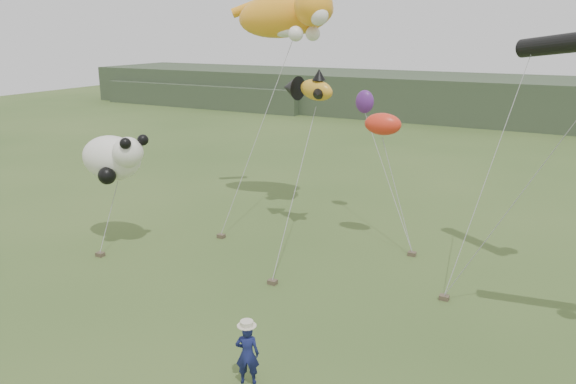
# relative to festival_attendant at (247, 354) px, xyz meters

# --- Properties ---
(ground) EXTENTS (120.00, 120.00, 0.00)m
(ground) POSITION_rel_festival_attendant_xyz_m (-1.86, 1.80, -0.80)
(ground) COLOR #385123
(ground) RESTS_ON ground
(headland) EXTENTS (90.00, 13.00, 4.00)m
(headland) POSITION_rel_festival_attendant_xyz_m (-4.97, 46.49, 1.13)
(headland) COLOR #2D3D28
(headland) RESTS_ON ground
(festival_attendant) EXTENTS (0.68, 0.58, 1.59)m
(festival_attendant) POSITION_rel_festival_attendant_xyz_m (0.00, 0.00, 0.00)
(festival_attendant) COLOR #151B52
(festival_attendant) RESTS_ON ground
(sandbag_anchors) EXTENTS (12.76, 5.89, 0.15)m
(sandbag_anchors) POSITION_rel_festival_attendant_xyz_m (-2.64, 6.75, -0.72)
(sandbag_anchors) COLOR brown
(sandbag_anchors) RESTS_ON ground
(cat_kite) EXTENTS (5.85, 3.30, 2.61)m
(cat_kite) POSITION_rel_festival_attendant_xyz_m (-5.52, 12.77, 8.22)
(cat_kite) COLOR #FFA120
(cat_kite) RESTS_ON ground
(fish_kite) EXTENTS (2.63, 1.73, 1.31)m
(fish_kite) POSITION_rel_festival_attendant_xyz_m (-3.50, 10.30, 5.28)
(fish_kite) COLOR gold
(fish_kite) RESTS_ON ground
(panda_kite) EXTENTS (3.08, 1.99, 1.91)m
(panda_kite) POSITION_rel_festival_attendant_xyz_m (-9.56, 5.61, 2.75)
(panda_kite) COLOR white
(panda_kite) RESTS_ON ground
(misc_kites) EXTENTS (2.93, 3.46, 1.38)m
(misc_kites) POSITION_rel_festival_attendant_xyz_m (-0.91, 11.38, 4.19)
(misc_kites) COLOR red
(misc_kites) RESTS_ON ground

